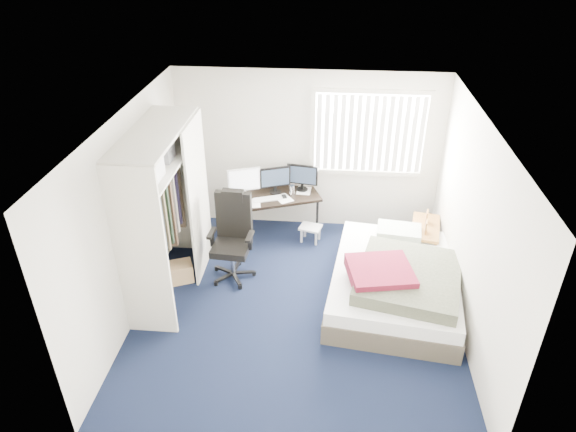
% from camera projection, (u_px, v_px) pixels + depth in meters
% --- Properties ---
extents(ground, '(4.20, 4.20, 0.00)m').
position_uv_depth(ground, '(297.00, 306.00, 6.63)').
color(ground, black).
rests_on(ground, ground).
extents(room_shell, '(4.20, 4.20, 4.20)m').
position_uv_depth(room_shell, '(298.00, 204.00, 5.87)').
color(room_shell, silver).
rests_on(room_shell, ground).
extents(window_assembly, '(1.72, 0.09, 1.32)m').
position_uv_depth(window_assembly, '(369.00, 134.00, 7.50)').
color(window_assembly, white).
rests_on(window_assembly, ground).
extents(closet, '(0.64, 1.84, 2.22)m').
position_uv_depth(closet, '(164.00, 199.00, 6.30)').
color(closet, beige).
rests_on(closet, ground).
extents(desk, '(1.49, 1.07, 1.13)m').
position_uv_depth(desk, '(274.00, 192.00, 7.82)').
color(desk, black).
rests_on(desk, ground).
extents(office_chair, '(0.62, 0.62, 1.24)m').
position_uv_depth(office_chair, '(233.00, 245.00, 7.00)').
color(office_chair, black).
rests_on(office_chair, ground).
extents(footstool, '(0.37, 0.32, 0.26)m').
position_uv_depth(footstool, '(310.00, 230.00, 7.86)').
color(footstool, white).
rests_on(footstool, ground).
extents(nightstand, '(0.51, 0.82, 0.70)m').
position_uv_depth(nightstand, '(425.00, 230.00, 7.36)').
color(nightstand, brown).
rests_on(nightstand, ground).
extents(bed, '(1.85, 2.31, 0.70)m').
position_uv_depth(bed, '(396.00, 281.00, 6.60)').
color(bed, '#453D31').
rests_on(bed, ground).
extents(pine_box, '(0.43, 0.38, 0.26)m').
position_uv_depth(pine_box, '(179.00, 272.00, 7.04)').
color(pine_box, tan).
rests_on(pine_box, ground).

